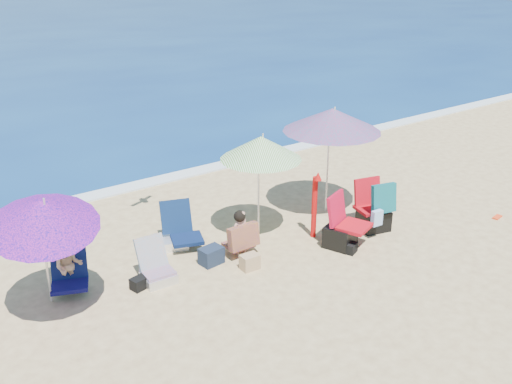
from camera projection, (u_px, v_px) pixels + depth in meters
ground at (302, 262)px, 10.33m from camera, size 120.00×120.00×0.00m
foam at (168, 178)px, 14.13m from camera, size 120.00×0.50×0.04m
umbrella_turquoise at (332, 120)px, 11.59m from camera, size 2.32×2.32×2.30m
umbrella_striped at (261, 148)px, 10.64m from camera, size 1.99×1.99×2.06m
umbrella_blue at (42, 213)px, 8.04m from camera, size 1.85×1.90×2.16m
furled_umbrella at (315, 201)px, 10.96m from camera, size 0.19×0.26×1.38m
chair_navy at (175, 235)px, 10.83m from camera, size 0.92×1.01×0.82m
chair_rainbow at (157, 270)px, 9.68m from camera, size 0.55×0.67×0.72m
camp_chair_left at (342, 231)px, 10.80m from camera, size 0.86×0.89×1.02m
camp_chair_right at (374, 212)px, 11.40m from camera, size 0.76×0.81×1.06m
person_center at (241, 234)px, 10.41m from camera, size 0.61×0.50×0.89m
person_left at (68, 266)px, 9.26m from camera, size 0.79×0.86×1.04m
bag_navy_a at (211, 256)px, 10.22m from camera, size 0.43×0.33×0.31m
bag_black_a at (139, 283)px, 9.47m from camera, size 0.31×0.26×0.20m
bag_tan at (250, 262)px, 10.06m from camera, size 0.33×0.24×0.27m
bag_black_b at (351, 248)px, 10.62m from camera, size 0.29×0.25×0.19m
orange_item at (497, 217)px, 12.05m from camera, size 0.26×0.15×0.03m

